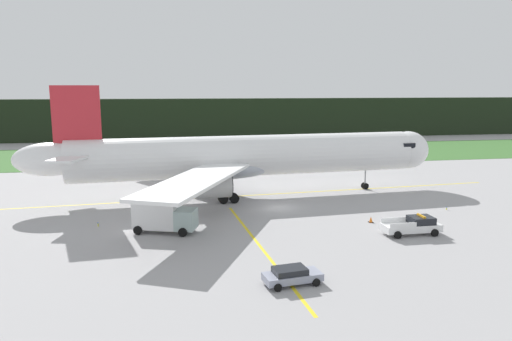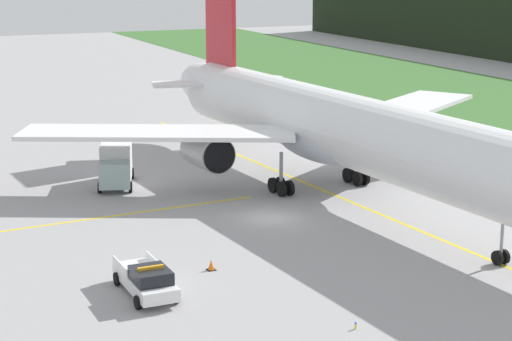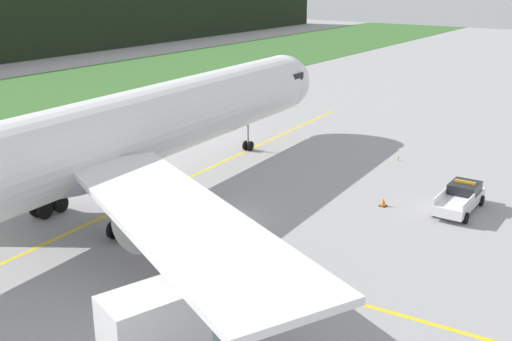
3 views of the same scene
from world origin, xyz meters
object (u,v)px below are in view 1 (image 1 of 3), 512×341
Objects in this scene: airliner at (242,157)px; catering_truck at (163,215)px; ops_pickup_truck at (413,225)px; apron_cone at (371,219)px; staff_car at (292,275)px.

catering_truck is (-10.27, -14.75, -3.52)m from airliner.
catering_truck reaches higher than ops_pickup_truck.
ops_pickup_truck is at bearing -54.21° from airliner.
ops_pickup_truck is at bearing -11.63° from catering_truck.
apron_cone is (-2.41, 4.73, -0.59)m from ops_pickup_truck.
airliner is 24.81m from ops_pickup_truck.
ops_pickup_truck is 5.34m from apron_cone.
catering_truck is 17.68m from staff_car.
airliner is 29.91m from staff_car.
staff_car is at bearing -56.97° from catering_truck.
catering_truck is (-24.55, 5.05, 0.87)m from ops_pickup_truck.
ops_pickup_truck is (14.28, -19.80, -4.39)m from airliner.
airliner reaches higher than ops_pickup_truck.
airliner reaches higher than staff_car.
airliner is 9.67× the size of ops_pickup_truck.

